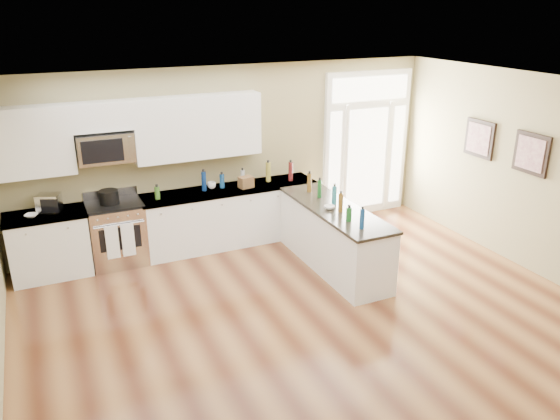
# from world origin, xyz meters

# --- Properties ---
(ground) EXTENTS (8.00, 8.00, 0.00)m
(ground) POSITION_xyz_m (0.00, 0.00, 0.00)
(ground) COLOR #4F2716
(room_shell) EXTENTS (8.00, 8.00, 8.00)m
(room_shell) POSITION_xyz_m (0.00, 0.00, 1.71)
(room_shell) COLOR #948A5D
(room_shell) RESTS_ON ground
(back_cabinet_left) EXTENTS (1.10, 0.66, 0.94)m
(back_cabinet_left) POSITION_xyz_m (-2.87, 3.69, 0.44)
(back_cabinet_left) COLOR white
(back_cabinet_left) RESTS_ON ground
(back_cabinet_right) EXTENTS (2.85, 0.66, 0.94)m
(back_cabinet_right) POSITION_xyz_m (-0.16, 3.69, 0.44)
(back_cabinet_right) COLOR white
(back_cabinet_right) RESTS_ON ground
(peninsula_cabinet) EXTENTS (0.69, 2.32, 0.94)m
(peninsula_cabinet) POSITION_xyz_m (0.93, 2.24, 0.43)
(peninsula_cabinet) COLOR white
(peninsula_cabinet) RESTS_ON ground
(upper_cabinet_left) EXTENTS (1.04, 0.33, 0.95)m
(upper_cabinet_left) POSITION_xyz_m (-2.88, 3.83, 1.93)
(upper_cabinet_left) COLOR white
(upper_cabinet_left) RESTS_ON room_shell
(upper_cabinet_right) EXTENTS (1.94, 0.33, 0.95)m
(upper_cabinet_right) POSITION_xyz_m (-0.57, 3.83, 1.93)
(upper_cabinet_right) COLOR white
(upper_cabinet_right) RESTS_ON room_shell
(upper_cabinet_short) EXTENTS (0.82, 0.33, 0.40)m
(upper_cabinet_short) POSITION_xyz_m (-1.95, 3.83, 2.20)
(upper_cabinet_short) COLOR white
(upper_cabinet_short) RESTS_ON room_shell
(microwave) EXTENTS (0.78, 0.41, 0.42)m
(microwave) POSITION_xyz_m (-1.95, 3.80, 1.76)
(microwave) COLOR silver
(microwave) RESTS_ON room_shell
(entry_door) EXTENTS (1.70, 0.10, 2.60)m
(entry_door) POSITION_xyz_m (2.55, 3.95, 1.30)
(entry_door) COLOR white
(entry_door) RESTS_ON ground
(wall_art_near) EXTENTS (0.05, 0.58, 0.58)m
(wall_art_near) POSITION_xyz_m (3.47, 2.20, 1.70)
(wall_art_near) COLOR black
(wall_art_near) RESTS_ON room_shell
(wall_art_far) EXTENTS (0.05, 0.58, 0.58)m
(wall_art_far) POSITION_xyz_m (3.47, 1.20, 1.70)
(wall_art_far) COLOR black
(wall_art_far) RESTS_ON room_shell
(kitchen_range) EXTENTS (0.79, 0.70, 1.08)m
(kitchen_range) POSITION_xyz_m (-1.93, 3.69, 0.48)
(kitchen_range) COLOR silver
(kitchen_range) RESTS_ON ground
(stockpot) EXTENTS (0.35, 0.35, 0.21)m
(stockpot) POSITION_xyz_m (-1.99, 3.71, 1.06)
(stockpot) COLOR black
(stockpot) RESTS_ON kitchen_range
(toaster_oven) EXTENTS (0.36, 0.33, 0.26)m
(toaster_oven) POSITION_xyz_m (-2.79, 3.74, 1.07)
(toaster_oven) COLOR silver
(toaster_oven) RESTS_ON back_cabinet_left
(cardboard_box) EXTENTS (0.24, 0.19, 0.18)m
(cardboard_box) POSITION_xyz_m (0.10, 3.60, 1.03)
(cardboard_box) COLOR brown
(cardboard_box) RESTS_ON back_cabinet_right
(bowl_left) EXTENTS (0.22, 0.22, 0.04)m
(bowl_left) POSITION_xyz_m (-3.04, 3.62, 0.96)
(bowl_left) COLOR white
(bowl_left) RESTS_ON back_cabinet_left
(bowl_peninsula) EXTENTS (0.18, 0.18, 0.05)m
(bowl_peninsula) POSITION_xyz_m (0.82, 2.21, 0.96)
(bowl_peninsula) COLOR white
(bowl_peninsula) RESTS_ON peninsula_cabinet
(cup_counter) EXTENTS (0.15, 0.15, 0.11)m
(cup_counter) POSITION_xyz_m (-0.41, 3.78, 0.99)
(cup_counter) COLOR white
(cup_counter) RESTS_ON back_cabinet_right
(counter_bottles) EXTENTS (2.35, 2.43, 0.31)m
(counter_bottles) POSITION_xyz_m (0.41, 3.06, 1.07)
(counter_bottles) COLOR #19591E
(counter_bottles) RESTS_ON back_cabinet_right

